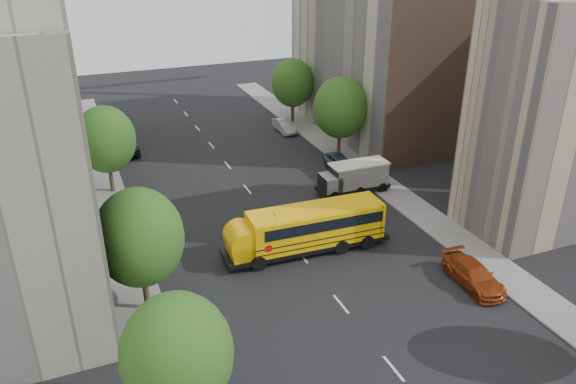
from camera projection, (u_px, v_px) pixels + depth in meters
ground at (291, 243)px, 41.00m from camera, size 120.00×120.00×0.00m
sidewalk_left at (121, 240)px, 41.21m from camera, size 3.00×80.00×0.12m
sidewalk_right at (390, 190)px, 49.10m from camera, size 3.00×80.00×0.12m
lane_markings at (247, 189)px, 49.37m from camera, size 0.15×64.00×0.01m
building_left_redbrick at (15, 88)px, 55.50m from camera, size 10.00×15.00×13.00m
building_right_near at (549, 120)px, 39.78m from camera, size 10.00×7.00×17.00m
building_right_far at (375, 50)px, 60.08m from camera, size 10.00×22.00×18.00m
building_right_sidewall at (436, 72)px, 50.87m from camera, size 10.10×0.30×18.00m
street_tree_0 at (177, 354)px, 23.53m from camera, size 4.80×4.80×7.41m
street_tree_1 at (139, 238)px, 31.77m from camera, size 5.12×5.12×7.90m
street_tree_2 at (106, 139)px, 46.89m from camera, size 4.99×4.99×7.71m
street_tree_4 at (340, 108)px, 54.33m from camera, size 5.25×5.25×8.10m
street_tree_5 at (293, 83)px, 64.53m from camera, size 4.86×4.86×7.51m
school_bus at (305, 228)px, 39.16m from camera, size 12.07×3.32×3.38m
safari_truck at (354, 177)px, 48.24m from camera, size 6.32×2.44×2.69m
parked_car_0 at (189, 346)px, 29.90m from camera, size 1.91×4.03×1.33m
parked_car_1 at (153, 218)px, 42.97m from camera, size 1.76×4.33×1.40m
parked_car_2 at (122, 145)px, 57.17m from camera, size 3.01×5.93×1.61m
parked_car_3 at (474, 275)px, 35.89m from camera, size 2.23×5.10×1.46m
parked_car_4 at (340, 164)px, 52.65m from camera, size 2.25×4.80×1.59m
parked_car_5 at (284, 126)px, 63.10m from camera, size 1.51×4.23×1.39m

